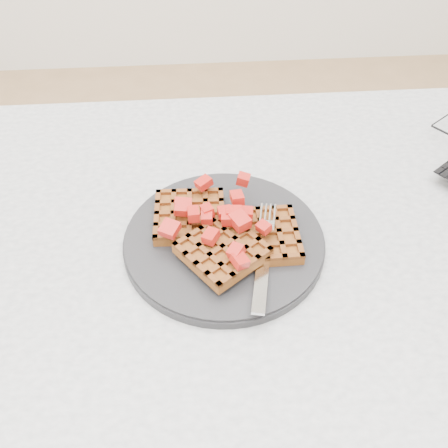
% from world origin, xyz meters
% --- Properties ---
extents(table, '(1.20, 0.80, 0.75)m').
position_xyz_m(table, '(0.00, 0.00, 0.64)').
color(table, silver).
rests_on(table, ground).
extents(plate, '(0.27, 0.27, 0.02)m').
position_xyz_m(plate, '(-0.06, 0.02, 0.76)').
color(plate, black).
rests_on(plate, table).
extents(waffles, '(0.19, 0.19, 0.03)m').
position_xyz_m(waffles, '(-0.06, 0.01, 0.78)').
color(waffles, brown).
rests_on(waffles, plate).
extents(strawberry_pile, '(0.15, 0.15, 0.02)m').
position_xyz_m(strawberry_pile, '(-0.06, 0.02, 0.80)').
color(strawberry_pile, '#9C0D0A').
rests_on(strawberry_pile, waffles).
extents(fork, '(0.06, 0.18, 0.02)m').
position_xyz_m(fork, '(-0.01, -0.03, 0.77)').
color(fork, silver).
rests_on(fork, plate).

